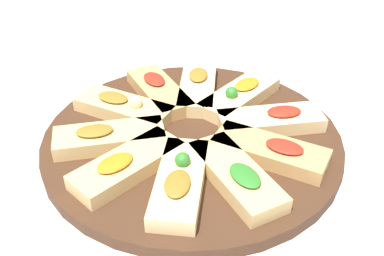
# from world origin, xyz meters

# --- Properties ---
(ground_plane) EXTENTS (3.00, 3.00, 0.00)m
(ground_plane) POSITION_xyz_m (0.00, 0.00, 0.00)
(ground_plane) COLOR white
(serving_board) EXTENTS (0.43, 0.43, 0.02)m
(serving_board) POSITION_xyz_m (0.00, 0.00, 0.01)
(serving_board) COLOR #422819
(serving_board) RESTS_ON ground_plane
(focaccia_slice_0) EXTENTS (0.14, 0.15, 0.04)m
(focaccia_slice_0) POSITION_xyz_m (0.08, 0.09, 0.03)
(focaccia_slice_0) COLOR #E5C689
(focaccia_slice_0) RESTS_ON serving_board
(focaccia_slice_1) EXTENTS (0.07, 0.16, 0.03)m
(focaccia_slice_1) POSITION_xyz_m (0.01, 0.12, 0.03)
(focaccia_slice_1) COLOR #DBB775
(focaccia_slice_1) RESTS_ON serving_board
(focaccia_slice_2) EXTENTS (0.12, 0.16, 0.03)m
(focaccia_slice_2) POSITION_xyz_m (-0.06, 0.10, 0.03)
(focaccia_slice_2) COLOR tan
(focaccia_slice_2) RESTS_ON serving_board
(focaccia_slice_3) EXTENTS (0.16, 0.11, 0.03)m
(focaccia_slice_3) POSITION_xyz_m (-0.11, 0.05, 0.03)
(focaccia_slice_3) COLOR #E5C689
(focaccia_slice_3) RESTS_ON serving_board
(focaccia_slice_4) EXTENTS (0.16, 0.10, 0.04)m
(focaccia_slice_4) POSITION_xyz_m (-0.11, -0.03, 0.03)
(focaccia_slice_4) COLOR #E5C689
(focaccia_slice_4) RESTS_ON serving_board
(focaccia_slice_5) EXTENTS (0.14, 0.16, 0.03)m
(focaccia_slice_5) POSITION_xyz_m (-0.07, -0.10, 0.03)
(focaccia_slice_5) COLOR #E5C689
(focaccia_slice_5) RESTS_ON serving_board
(focaccia_slice_6) EXTENTS (0.07, 0.16, 0.03)m
(focaccia_slice_6) POSITION_xyz_m (-0.01, -0.12, 0.03)
(focaccia_slice_6) COLOR tan
(focaccia_slice_6) RESTS_ON serving_board
(focaccia_slice_7) EXTENTS (0.13, 0.16, 0.04)m
(focaccia_slice_7) POSITION_xyz_m (0.06, -0.10, 0.03)
(focaccia_slice_7) COLOR #DBB775
(focaccia_slice_7) RESTS_ON serving_board
(focaccia_slice_8) EXTENTS (0.16, 0.11, 0.03)m
(focaccia_slice_8) POSITION_xyz_m (0.11, -0.04, 0.03)
(focaccia_slice_8) COLOR #DBB775
(focaccia_slice_8) RESTS_ON serving_board
(focaccia_slice_9) EXTENTS (0.16, 0.09, 0.03)m
(focaccia_slice_9) POSITION_xyz_m (0.12, 0.03, 0.03)
(focaccia_slice_9) COLOR #DBB775
(focaccia_slice_9) RESTS_ON serving_board
(napkin_stack) EXTENTS (0.17, 0.16, 0.01)m
(napkin_stack) POSITION_xyz_m (-0.00, -0.36, 0.00)
(napkin_stack) COLOR white
(napkin_stack) RESTS_ON ground_plane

